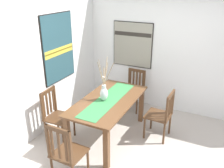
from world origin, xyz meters
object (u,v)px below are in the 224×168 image
(chair_2, at_px, (134,88))
(chair_3, at_px, (56,114))
(centerpiece_vase, at_px, (104,92))
(painting_on_side_wall, at_px, (133,45))
(dining_table, at_px, (108,105))
(chair_0, at_px, (66,152))
(chair_1, at_px, (162,114))
(painting_on_back_wall, at_px, (58,48))

(chair_2, bearing_deg, chair_3, 154.43)
(centerpiece_vase, height_order, painting_on_side_wall, painting_on_side_wall)
(dining_table, relative_size, centerpiece_vase, 2.33)
(centerpiece_vase, xyz_separation_m, chair_0, (-1.15, -0.02, -0.42))
(painting_on_side_wall, bearing_deg, chair_1, -137.79)
(dining_table, xyz_separation_m, chair_0, (-1.21, 0.03, -0.15))
(dining_table, relative_size, chair_2, 1.92)
(chair_0, xyz_separation_m, chair_3, (0.76, 0.77, 0.00))
(centerpiece_vase, distance_m, chair_0, 1.22)
(painting_on_back_wall, distance_m, painting_on_side_wall, 1.64)
(dining_table, distance_m, painting_on_back_wall, 1.46)
(centerpiece_vase, height_order, chair_0, centerpiece_vase)
(chair_0, bearing_deg, painting_on_back_wall, 38.51)
(centerpiece_vase, height_order, painting_on_back_wall, painting_on_back_wall)
(dining_table, height_order, chair_3, chair_3)
(chair_0, relative_size, chair_1, 1.05)
(painting_on_back_wall, bearing_deg, dining_table, -100.83)
(dining_table, relative_size, chair_0, 1.76)
(chair_1, height_order, painting_on_side_wall, painting_on_side_wall)
(chair_2, distance_m, painting_on_side_wall, 0.96)
(chair_0, bearing_deg, chair_3, 45.64)
(dining_table, bearing_deg, centerpiece_vase, 137.52)
(dining_table, xyz_separation_m, painting_on_side_wall, (1.53, 0.18, 0.73))
(chair_3, bearing_deg, chair_2, -25.57)
(dining_table, relative_size, chair_1, 1.85)
(centerpiece_vase, relative_size, painting_on_back_wall, 0.56)
(chair_2, distance_m, painting_on_back_wall, 1.85)
(painting_on_side_wall, bearing_deg, chair_3, 162.48)
(centerpiece_vase, relative_size, chair_3, 0.77)
(chair_0, relative_size, chair_3, 1.01)
(centerpiece_vase, distance_m, painting_on_back_wall, 1.29)
(chair_1, bearing_deg, chair_3, 116.97)
(chair_1, xyz_separation_m, chair_3, (-0.84, 1.65, 0.01))
(chair_3, bearing_deg, painting_on_back_wall, 28.40)
(chair_0, bearing_deg, painting_on_side_wall, 3.14)
(chair_0, relative_size, painting_on_back_wall, 0.74)
(dining_table, bearing_deg, painting_on_side_wall, 6.67)
(chair_2, height_order, painting_on_back_wall, painting_on_back_wall)
(chair_3, relative_size, painting_on_back_wall, 0.73)
(chair_3, distance_m, painting_on_back_wall, 1.25)
(chair_1, bearing_deg, chair_2, 45.19)
(painting_on_back_wall, bearing_deg, painting_on_side_wall, -37.13)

